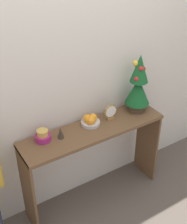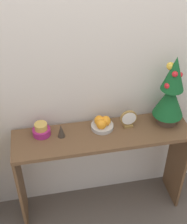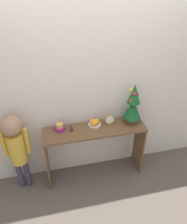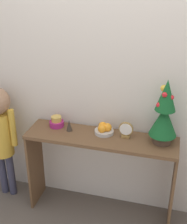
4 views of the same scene
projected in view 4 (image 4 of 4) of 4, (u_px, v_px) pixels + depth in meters
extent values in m
plane|color=brown|center=(96.00, 223.00, 2.81)|extent=(12.00, 12.00, 0.00)
cube|color=beige|center=(108.00, 78.00, 2.58)|extent=(7.00, 0.05, 2.50)
cube|color=brown|center=(101.00, 138.00, 2.60)|extent=(1.28, 0.33, 0.03)
cube|color=brown|center=(35.00, 165.00, 2.92)|extent=(0.02, 0.30, 0.80)
cube|color=brown|center=(173.00, 188.00, 2.62)|extent=(0.02, 0.30, 0.80)
cylinder|color=#4C3828|center=(162.00, 140.00, 2.51)|extent=(0.15, 0.15, 0.05)
cylinder|color=brown|center=(162.00, 135.00, 2.49)|extent=(0.02, 0.02, 0.04)
cone|color=#145123|center=(164.00, 121.00, 2.43)|extent=(0.22, 0.22, 0.25)
cone|color=#145123|center=(167.00, 95.00, 2.34)|extent=(0.16, 0.16, 0.25)
sphere|color=red|center=(172.00, 97.00, 2.33)|extent=(0.04, 0.04, 0.04)
sphere|color=gold|center=(164.00, 88.00, 2.35)|extent=(0.05, 0.05, 0.05)
sphere|color=red|center=(165.00, 95.00, 2.30)|extent=(0.04, 0.04, 0.04)
sphere|color=red|center=(159.00, 105.00, 2.36)|extent=(0.04, 0.04, 0.04)
cylinder|color=#B7B2A8|center=(104.00, 132.00, 2.64)|extent=(0.16, 0.16, 0.03)
sphere|color=orange|center=(107.00, 127.00, 2.62)|extent=(0.07, 0.07, 0.07)
sphere|color=orange|center=(103.00, 126.00, 2.64)|extent=(0.07, 0.07, 0.07)
sphere|color=orange|center=(102.00, 129.00, 2.61)|extent=(0.07, 0.07, 0.07)
cylinder|color=#9E2366|center=(57.00, 124.00, 2.75)|extent=(0.13, 0.13, 0.05)
cylinder|color=gold|center=(56.00, 119.00, 2.73)|extent=(0.09, 0.09, 0.05)
cube|color=olive|center=(126.00, 136.00, 2.58)|extent=(0.07, 0.04, 0.02)
cylinder|color=olive|center=(126.00, 129.00, 2.55)|extent=(0.12, 0.02, 0.12)
cylinder|color=white|center=(126.00, 129.00, 2.54)|extent=(0.10, 0.00, 0.10)
cone|color=#382D23|center=(69.00, 125.00, 2.67)|extent=(0.05, 0.05, 0.10)
cylinder|color=#38384C|center=(3.00, 172.00, 3.09)|extent=(0.07, 0.07, 0.47)
cylinder|color=#38384C|center=(11.00, 174.00, 3.07)|extent=(0.07, 0.07, 0.47)
cylinder|color=gold|center=(1.00, 134.00, 2.88)|extent=(0.20, 0.20, 0.42)
cylinder|color=gold|center=(13.00, 128.00, 2.81)|extent=(0.06, 0.06, 0.36)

